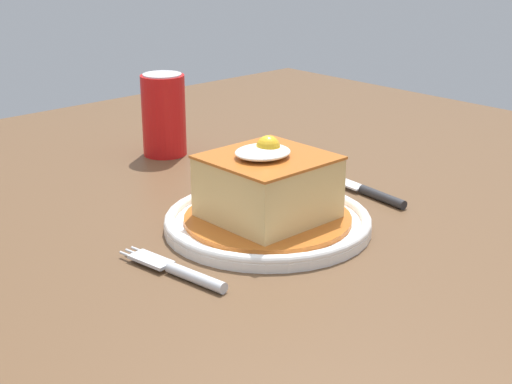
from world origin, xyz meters
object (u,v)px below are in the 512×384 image
at_px(main_plate, 268,221).
at_px(fork, 181,272).
at_px(knife, 369,192).
at_px(soda_can, 164,115).

bearing_deg(main_plate, fork, -167.96).
distance_m(main_plate, knife, 0.17).
distance_m(main_plate, soda_can, 0.34).
bearing_deg(fork, soda_can, 55.78).
relative_size(fork, soda_can, 1.14).
distance_m(fork, soda_can, 0.43).
height_order(main_plate, soda_can, soda_can).
height_order(main_plate, fork, main_plate).
distance_m(fork, knife, 0.32).
bearing_deg(main_plate, knife, -3.52).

